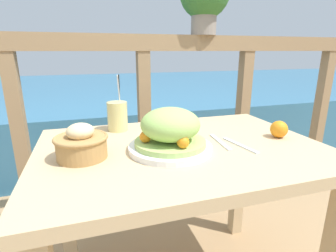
# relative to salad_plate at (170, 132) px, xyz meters

# --- Properties ---
(patio_table) EXTENTS (1.04, 0.73, 0.71)m
(patio_table) POSITION_rel_salad_plate_xyz_m (0.06, 0.04, -0.17)
(patio_table) COLOR tan
(patio_table) RESTS_ON ground_plane
(railing_fence) EXTENTS (2.80, 0.08, 1.13)m
(railing_fence) POSITION_rel_salad_plate_xyz_m (0.06, 0.69, -0.00)
(railing_fence) COLOR #937551
(railing_fence) RESTS_ON ground_plane
(sea_backdrop) EXTENTS (12.00, 4.00, 0.55)m
(sea_backdrop) POSITION_rel_salad_plate_xyz_m (0.06, 3.19, -0.50)
(sea_backdrop) COLOR teal
(sea_backdrop) RESTS_ON ground_plane
(salad_plate) EXTENTS (0.29, 0.29, 0.15)m
(salad_plate) POSITION_rel_salad_plate_xyz_m (0.00, 0.00, 0.00)
(salad_plate) COLOR white
(salad_plate) RESTS_ON patio_table
(drink_glass) EXTENTS (0.09, 0.09, 0.25)m
(drink_glass) POSITION_rel_salad_plate_xyz_m (-0.15, 0.30, -0.00)
(drink_glass) COLOR #DBCC7F
(drink_glass) RESTS_ON patio_table
(bread_basket) EXTENTS (0.17, 0.17, 0.12)m
(bread_basket) POSITION_rel_salad_plate_xyz_m (-0.30, 0.02, -0.02)
(bread_basket) COLOR #AD7F47
(bread_basket) RESTS_ON patio_table
(fork) EXTENTS (0.03, 0.18, 0.00)m
(fork) POSITION_rel_salad_plate_xyz_m (0.21, 0.02, -0.06)
(fork) COLOR silver
(fork) RESTS_ON patio_table
(knife) EXTENTS (0.05, 0.18, 0.00)m
(knife) POSITION_rel_salad_plate_xyz_m (0.26, -0.03, -0.06)
(knife) COLOR silver
(knife) RESTS_ON patio_table
(orange_near_basket) EXTENTS (0.07, 0.07, 0.07)m
(orange_near_basket) POSITION_rel_salad_plate_xyz_m (0.46, 0.01, -0.03)
(orange_near_basket) COLOR orange
(orange_near_basket) RESTS_ON patio_table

